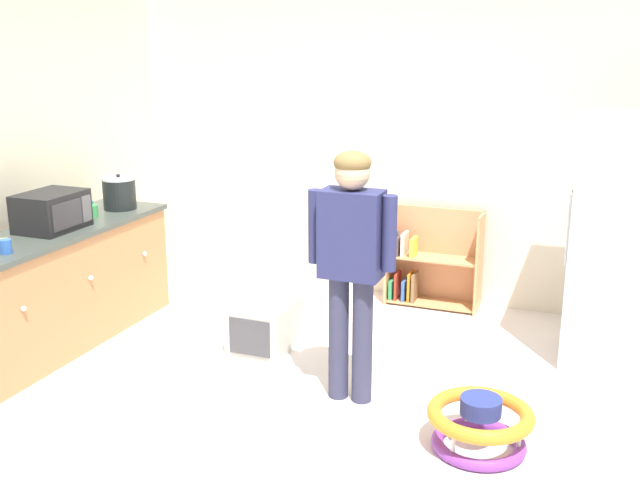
{
  "coord_description": "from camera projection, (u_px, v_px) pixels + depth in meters",
  "views": [
    {
      "loc": [
        1.61,
        -4.0,
        2.29
      ],
      "look_at": [
        -0.12,
        0.41,
        0.99
      ],
      "focal_mm": 42.2,
      "sensor_mm": 36.0,
      "label": 1
    }
  ],
  "objects": [
    {
      "name": "teal_cup",
      "position": [
        88.0,
        207.0,
        6.06
      ],
      "size": [
        0.08,
        0.08,
        0.09
      ],
      "primitive_type": "cylinder",
      "color": "teal",
      "rests_on": "kitchen_counter"
    },
    {
      "name": "baby_walker",
      "position": [
        480.0,
        424.0,
        4.26
      ],
      "size": [
        0.6,
        0.6,
        0.32
      ],
      "color": "purple",
      "rests_on": "ground"
    },
    {
      "name": "left_side_wall",
      "position": [
        49.0,
        155.0,
        6.06
      ],
      "size": [
        0.06,
        2.99,
        2.7
      ],
      "primitive_type": "cube",
      "color": "beige",
      "rests_on": "ground"
    },
    {
      "name": "microwave",
      "position": [
        52.0,
        211.0,
        5.5
      ],
      "size": [
        0.37,
        0.48,
        0.28
      ],
      "color": "black",
      "rests_on": "kitchen_counter"
    },
    {
      "name": "standing_person",
      "position": [
        351.0,
        253.0,
        4.64
      ],
      "size": [
        0.57,
        0.23,
        1.62
      ],
      "color": "#33344F",
      "rests_on": "ground"
    },
    {
      "name": "green_cup",
      "position": [
        93.0,
        211.0,
        5.91
      ],
      "size": [
        0.08,
        0.08,
        0.09
      ],
      "primitive_type": "cylinder",
      "color": "green",
      "rests_on": "kitchen_counter"
    },
    {
      "name": "ground_plane",
      "position": [
        314.0,
        408.0,
        4.76
      ],
      "size": [
        12.0,
        12.0,
        0.0
      ],
      "primitive_type": "plane",
      "color": "silver",
      "rests_on": "ground"
    },
    {
      "name": "blue_cup",
      "position": [
        6.0,
        247.0,
        4.92
      ],
      "size": [
        0.08,
        0.08,
        0.09
      ],
      "primitive_type": "cylinder",
      "color": "blue",
      "rests_on": "kitchen_counter"
    },
    {
      "name": "banana_bunch",
      "position": [
        1.0,
        241.0,
        5.12
      ],
      "size": [
        0.15,
        0.16,
        0.04
      ],
      "color": "yellow",
      "rests_on": "kitchen_counter"
    },
    {
      "name": "crock_pot",
      "position": [
        119.0,
        193.0,
        6.17
      ],
      "size": [
        0.27,
        0.27,
        0.29
      ],
      "color": "black",
      "rests_on": "kitchen_counter"
    },
    {
      "name": "pet_carrier",
      "position": [
        266.0,
        324.0,
        5.66
      ],
      "size": [
        0.42,
        0.55,
        0.36
      ],
      "color": "beige",
      "rests_on": "ground"
    },
    {
      "name": "back_wall",
      "position": [
        414.0,
        147.0,
        6.5
      ],
      "size": [
        5.2,
        0.06,
        2.7
      ],
      "primitive_type": "cube",
      "color": "beige",
      "rests_on": "ground"
    },
    {
      "name": "refrigerator",
      "position": [
        623.0,
        242.0,
        5.26
      ],
      "size": [
        0.73,
        0.68,
        1.78
      ],
      "color": "#B7BABF",
      "rests_on": "ground"
    },
    {
      "name": "bookshelf",
      "position": [
        428.0,
        264.0,
        6.52
      ],
      "size": [
        0.8,
        0.28,
        0.85
      ],
      "color": "tan",
      "rests_on": "ground"
    },
    {
      "name": "kitchen_counter",
      "position": [
        58.0,
        287.0,
        5.67
      ],
      "size": [
        0.65,
        2.1,
        0.9
      ],
      "color": "#B2784B",
      "rests_on": "ground"
    }
  ]
}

